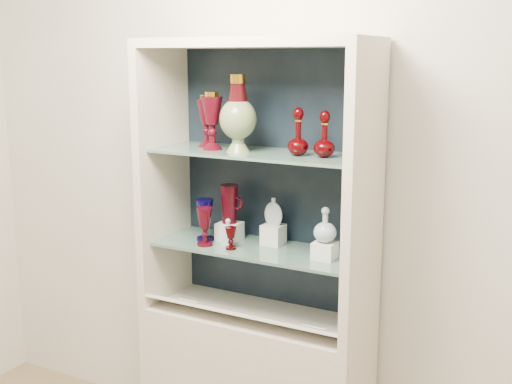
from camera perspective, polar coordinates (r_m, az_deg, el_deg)
The scene contains 28 objects.
wall_back at distance 2.90m, azimuth 2.06°, elevation 2.72°, with size 3.50×0.02×2.80m, color beige.
cabinet_back_panel at distance 2.89m, azimuth 1.78°, elevation 1.17°, with size 0.98×0.02×1.15m, color black.
cabinet_side_left at distance 2.98m, azimuth -8.17°, elevation 1.37°, with size 0.04×0.40×1.15m, color beige.
cabinet_side_right at distance 2.54m, azimuth 9.60°, elevation -0.50°, with size 0.04×0.40×1.15m, color beige.
cabinet_top_cap at distance 2.67m, azimuth -0.00°, elevation 13.13°, with size 1.00×0.40×0.04m, color beige.
shelf_lower at distance 2.81m, azimuth 0.19°, elevation -5.04°, with size 0.92×0.34×0.01m, color slate.
shelf_upper at distance 2.72m, azimuth 0.20°, elevation 3.46°, with size 0.92×0.34×0.01m, color slate.
label_ledge at distance 2.79m, azimuth -1.09°, elevation -10.92°, with size 0.92×0.18×0.01m, color beige.
label_card_0 at distance 2.92m, azimuth -5.75°, elevation -9.63°, with size 0.10×0.07×0.00m, color white.
label_card_1 at distance 2.65m, azimuth 5.41°, elevation -11.91°, with size 0.10×0.07×0.00m, color white.
pedestal_lamp_left at distance 2.87m, azimuth -4.42°, elevation 6.32°, with size 0.09×0.09×0.23m, color #4C0713, non-canonical shape.
pedestal_lamp_right at distance 2.78m, azimuth -3.93°, elevation 6.33°, with size 0.10×0.10×0.25m, color #4C0713, non-canonical shape.
enamel_urn at distance 2.70m, azimuth -1.62°, elevation 6.99°, with size 0.16×0.16×0.32m, color #0F4715, non-canonical shape.
ruby_decanter_a at distance 2.60m, azimuth 3.78°, elevation 5.64°, with size 0.09×0.09×0.22m, color #3E0002, non-canonical shape.
ruby_decanter_b at distance 2.57m, azimuth 6.11°, elevation 5.27°, with size 0.09×0.09×0.20m, color #3E0002, non-canonical shape.
lidded_bowl at distance 2.49m, azimuth 8.63°, elevation 3.66°, with size 0.07×0.07×0.08m, color #3E0002, non-canonical shape.
cobalt_goblet at distance 2.90m, azimuth -4.56°, elevation -2.47°, with size 0.08×0.08×0.19m, color #0A043E, non-canonical shape.
ruby_goblet_tall at distance 2.82m, azimuth -4.58°, elevation -3.08°, with size 0.07×0.07×0.17m, color #4C0713, non-canonical shape.
ruby_goblet_small at distance 2.77m, azimuth -2.25°, elevation -4.12°, with size 0.05×0.05×0.10m, color #3E0002, non-canonical shape.
riser_ruby_pitcher at distance 2.91m, azimuth -2.37°, elevation -3.51°, with size 0.10×0.10×0.08m, color silver.
ruby_pitcher at distance 2.88m, azimuth -2.39°, elevation -1.07°, with size 0.13×0.08×0.17m, color #4C0713, non-canonical shape.
clear_square_bottle at distance 2.81m, azimuth -2.50°, elevation -3.60°, with size 0.04×0.04×0.12m, color #A5BAC1, non-canonical shape.
riser_flat_flask at distance 2.84m, azimuth 1.55°, elevation -3.80°, with size 0.09×0.09×0.09m, color silver.
flat_flask at distance 2.81m, azimuth 1.56°, elevation -1.69°, with size 0.09×0.04×0.12m, color silver, non-canonical shape.
riser_clear_round_decanter at distance 2.66m, azimuth 6.12°, elevation -5.20°, with size 0.09×0.09×0.07m, color silver.
clear_round_decanter at distance 2.63m, azimuth 6.17°, elevation -2.99°, with size 0.09×0.09×0.14m, color #A5BAC1, non-canonical shape.
riser_cameo_medallion at distance 2.73m, azimuth 9.60°, elevation -4.47°, with size 0.08×0.08×0.10m, color silver.
cameo_medallion at distance 2.70m, azimuth 9.68°, elevation -2.06°, with size 0.12×0.04×0.14m, color black, non-canonical shape.
Camera 1 is at (1.26, -0.82, 1.86)m, focal length 45.00 mm.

